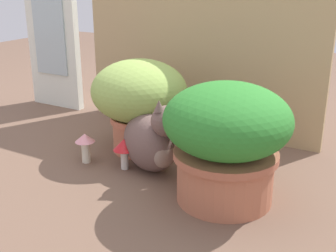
# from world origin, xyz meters

# --- Properties ---
(ground_plane) EXTENTS (6.00, 6.00, 0.00)m
(ground_plane) POSITION_xyz_m (0.00, 0.00, 0.00)
(ground_plane) COLOR brown
(cardboard_backdrop) EXTENTS (1.17, 0.03, 0.86)m
(cardboard_backdrop) POSITION_xyz_m (0.02, 0.51, 0.43)
(cardboard_backdrop) COLOR tan
(cardboard_backdrop) RESTS_ON ground
(window_panel_white) EXTENTS (0.33, 0.05, 0.80)m
(window_panel_white) POSITION_xyz_m (-0.83, 0.47, 0.41)
(window_panel_white) COLOR white
(window_panel_white) RESTS_ON ground
(grass_planter) EXTENTS (0.39, 0.39, 0.39)m
(grass_planter) POSITION_xyz_m (-0.06, 0.15, 0.23)
(grass_planter) COLOR #C47151
(grass_planter) RESTS_ON ground
(leafy_planter) EXTENTS (0.41, 0.41, 0.40)m
(leafy_planter) POSITION_xyz_m (0.41, -0.06, 0.22)
(leafy_planter) COLOR #B3684A
(leafy_planter) RESTS_ON ground
(cat) EXTENTS (0.35, 0.28, 0.32)m
(cat) POSITION_xyz_m (0.09, 0.01, 0.12)
(cat) COLOR brown
(cat) RESTS_ON ground
(mushroom_ornament_pink) EXTENTS (0.08, 0.08, 0.12)m
(mushroom_ornament_pink) POSITION_xyz_m (-0.18, -0.06, 0.08)
(mushroom_ornament_pink) COLOR #ECE7CA
(mushroom_ornament_pink) RESTS_ON ground
(mushroom_ornament_red) EXTENTS (0.08, 0.08, 0.12)m
(mushroom_ornament_red) POSITION_xyz_m (-0.01, -0.03, 0.09)
(mushroom_ornament_red) COLOR silver
(mushroom_ornament_red) RESTS_ON ground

